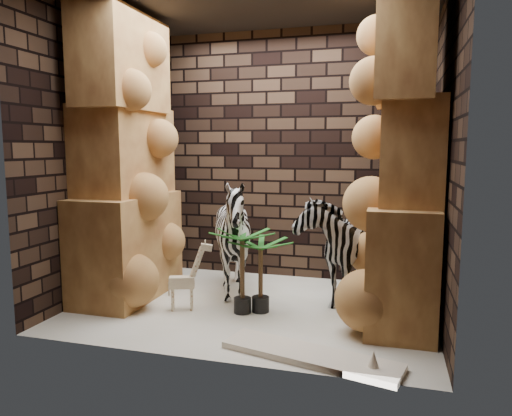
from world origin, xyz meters
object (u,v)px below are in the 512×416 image
(zebra_left, at_px, (234,245))
(palm_back, at_px, (242,271))
(palm_front, at_px, (261,275))
(zebra_right, at_px, (338,237))
(surfboard, at_px, (310,355))
(giraffe_toy, at_px, (182,275))

(zebra_left, relative_size, palm_back, 1.55)
(palm_front, bearing_deg, zebra_right, 41.13)
(zebra_right, xyz_separation_m, zebra_left, (-1.06, -0.28, -0.09))
(zebra_left, distance_m, palm_back, 0.48)
(zebra_left, relative_size, surfboard, 0.92)
(giraffe_toy, xyz_separation_m, palm_back, (0.60, 0.09, 0.05))
(palm_back, distance_m, surfboard, 1.22)
(palm_front, distance_m, surfboard, 1.16)
(zebra_right, bearing_deg, palm_back, -135.45)
(zebra_right, bearing_deg, giraffe_toy, -146.21)
(surfboard, bearing_deg, palm_front, 139.02)
(zebra_right, xyz_separation_m, palm_front, (-0.68, -0.59, -0.31))
(zebra_right, xyz_separation_m, palm_back, (-0.84, -0.67, -0.26))
(zebra_left, xyz_separation_m, palm_front, (0.38, -0.32, -0.22))
(zebra_right, distance_m, giraffe_toy, 1.65)
(zebra_right, distance_m, palm_back, 1.10)
(giraffe_toy, height_order, surfboard, giraffe_toy)
(zebra_left, bearing_deg, palm_front, -18.41)
(giraffe_toy, distance_m, palm_front, 0.78)
(zebra_left, bearing_deg, giraffe_toy, -106.91)
(zebra_left, xyz_separation_m, palm_back, (0.22, -0.39, -0.17))
(zebra_left, xyz_separation_m, giraffe_toy, (-0.38, -0.48, -0.22))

